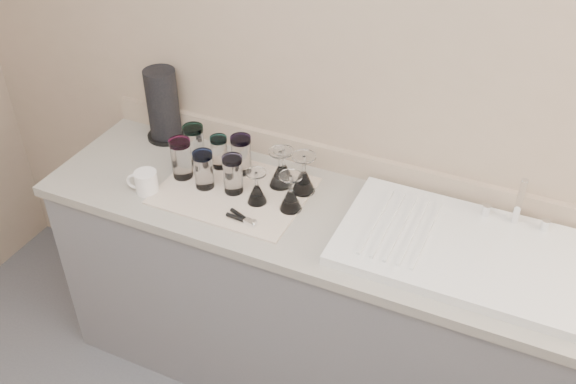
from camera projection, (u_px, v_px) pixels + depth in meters
The scene contains 18 objects.
room_envelope at pixel (40, 306), 1.08m from camera, with size 3.54×3.50×2.52m.
counter_unit at pixel (308, 297), 2.61m from camera, with size 2.06×0.62×0.90m.
sink_unit at pixel (462, 248), 2.15m from camera, with size 0.82×0.50×0.22m.
dish_towel at pixel (234, 191), 2.44m from camera, with size 0.55×0.42×0.01m, color white.
tumbler_teal at pixel (194, 144), 2.55m from camera, with size 0.08×0.08×0.16m.
tumbler_cyan at pixel (219, 152), 2.53m from camera, with size 0.07×0.07×0.13m.
tumbler_purple at pixel (241, 155), 2.49m from camera, with size 0.08×0.08×0.16m.
tumbler_magenta at pixel (181, 158), 2.46m from camera, with size 0.08×0.08×0.16m.
tumbler_blue at pixel (204, 169), 2.41m from camera, with size 0.08×0.08×0.15m.
tumbler_lavender at pixel (233, 174), 2.39m from camera, with size 0.08×0.08×0.15m.
goblet_back_left at pixel (280, 174), 2.43m from camera, with size 0.09×0.09×0.16m.
goblet_back_right at pixel (304, 179), 2.40m from camera, with size 0.09×0.09×0.16m.
goblet_front_left at pixel (257, 192), 2.35m from camera, with size 0.07×0.07×0.13m.
goblet_front_right at pixel (291, 197), 2.32m from camera, with size 0.08×0.08×0.15m.
goblet_extra at pixel (284, 171), 2.45m from camera, with size 0.08×0.08×0.14m.
can_opener at pixel (242, 218), 2.29m from camera, with size 0.13×0.06×0.02m.
white_mug at pixel (146, 182), 2.42m from camera, with size 0.13×0.11×0.09m.
paper_towel_roll at pixel (163, 106), 2.67m from camera, with size 0.17×0.17×0.31m.
Camera 1 is at (0.69, -0.51, 2.35)m, focal length 40.00 mm.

